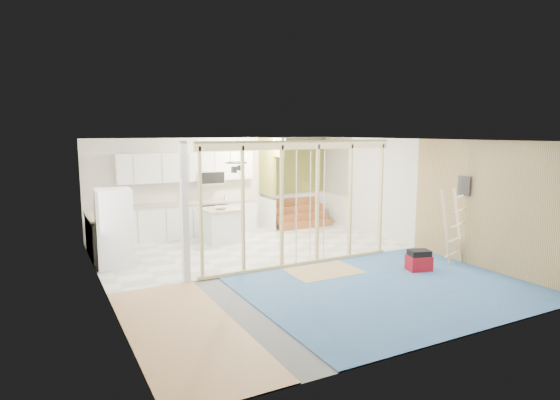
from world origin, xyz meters
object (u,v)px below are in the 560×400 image
island (220,226)px  fridge (115,228)px  ladder (453,226)px  toolbox (419,261)px

island → fridge: bearing=-162.6°
fridge → island: size_ratio=1.73×
ladder → toolbox: bearing=-178.1°
island → ladder: ladder is taller
ladder → fridge: bearing=154.2°
fridge → island: bearing=24.0°
fridge → toolbox: fridge is taller
fridge → toolbox: bearing=-27.4°
ladder → island: bearing=131.6°
island → ladder: 5.47m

